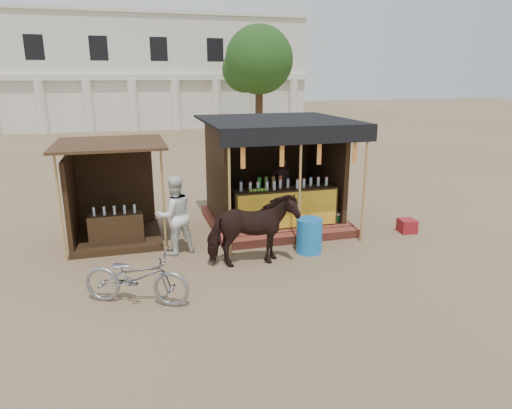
% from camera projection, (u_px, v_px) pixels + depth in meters
% --- Properties ---
extents(ground, '(120.00, 120.00, 0.00)m').
position_uv_depth(ground, '(279.00, 281.00, 8.81)').
color(ground, '#846B4C').
rests_on(ground, ground).
extents(main_stall, '(3.60, 3.61, 2.78)m').
position_uv_depth(main_stall, '(275.00, 187.00, 11.90)').
color(main_stall, '#984231').
rests_on(main_stall, ground).
extents(secondary_stall, '(2.40, 2.40, 2.38)m').
position_uv_depth(secondary_stall, '(108.00, 206.00, 10.74)').
color(secondary_stall, '#332112').
rests_on(secondary_stall, ground).
extents(cow, '(1.83, 0.85, 1.54)m').
position_uv_depth(cow, '(252.00, 231.00, 9.32)').
color(cow, black).
rests_on(cow, ground).
extents(motorbike, '(1.99, 1.38, 0.99)m').
position_uv_depth(motorbike, '(136.00, 277.00, 7.82)').
color(motorbike, gray).
rests_on(motorbike, ground).
extents(bystander, '(1.01, 0.88, 1.77)m').
position_uv_depth(bystander, '(174.00, 215.00, 9.96)').
color(bystander, white).
rests_on(bystander, ground).
extents(blue_barrel, '(0.65, 0.65, 0.77)m').
position_uv_depth(blue_barrel, '(309.00, 236.00, 10.15)').
color(blue_barrel, blue).
rests_on(blue_barrel, ground).
extents(red_crate, '(0.44, 0.46, 0.33)m').
position_uv_depth(red_crate, '(407.00, 226.00, 11.51)').
color(red_crate, maroon).
rests_on(red_crate, ground).
extents(cooler, '(0.74, 0.60, 0.46)m').
position_uv_depth(cooler, '(332.00, 220.00, 11.76)').
color(cooler, '#1A752E').
rests_on(cooler, ground).
extents(background_building, '(26.00, 7.45, 8.18)m').
position_uv_depth(background_building, '(130.00, 73.00, 34.91)').
color(background_building, silver).
rests_on(background_building, ground).
extents(tree, '(4.50, 4.40, 7.00)m').
position_uv_depth(tree, '(256.00, 62.00, 29.56)').
color(tree, '#382314').
rests_on(tree, ground).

